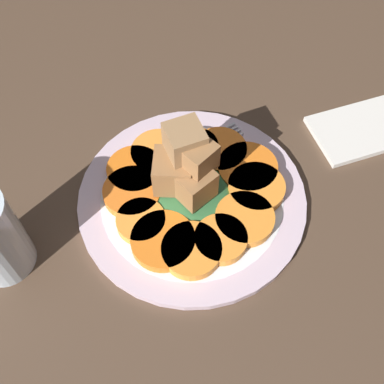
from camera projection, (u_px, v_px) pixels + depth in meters
The scene contains 17 objects.
table_slab at pixel (192, 205), 62.36cm from camera, with size 120.00×120.00×2.00cm, color #4C3828.
plate at pixel (192, 199), 61.08cm from camera, with size 28.86×28.86×1.05cm.
carrot_slice_0 at pixel (163, 241), 56.47cm from camera, with size 7.65×7.65×1.37cm, color orange.
carrot_slice_1 at pixel (192, 250), 55.80cm from camera, with size 7.11×7.11×1.37cm, color orange.
carrot_slice_2 at pixel (221, 239), 56.56cm from camera, with size 6.31×6.31×1.37cm, color orange.
carrot_slice_3 at pixel (245, 219), 58.05cm from camera, with size 7.23×7.23×1.37cm, color orange.
carrot_slice_4 at pixel (256, 188), 60.44cm from camera, with size 7.23×7.23×1.37cm, color orange.
carrot_slice_5 at pixel (247, 168), 62.07cm from camera, with size 7.77×7.77×1.37cm, color orange.
carrot_slice_6 at pixel (220, 151), 63.61cm from camera, with size 7.17×7.17×1.37cm, color orange.
carrot_slice_7 at pixel (196, 148), 63.88cm from camera, with size 6.02×6.02×1.37cm, color #D55F13.
carrot_slice_8 at pixel (159, 153), 63.39cm from camera, with size 7.29×7.29×1.37cm, color orange.
carrot_slice_9 at pixel (135, 171), 61.89cm from camera, with size 7.23×7.23×1.37cm, color orange.
carrot_slice_10 at pixel (132, 192), 60.09cm from camera, with size 7.32×7.32×1.37cm, color orange.
carrot_slice_11 at pixel (141, 221), 57.87cm from camera, with size 5.98×5.98×1.37cm, color orange.
center_pile at pixel (187, 174), 57.55cm from camera, with size 9.57×9.01×10.04cm.
fork at pixel (181, 157), 63.68cm from camera, with size 19.63×5.83×0.40cm.
napkin at pixel (365, 128), 67.47cm from camera, with size 14.84×8.91×0.80cm.
Camera 1 is at (10.51, 30.41, 54.44)cm, focal length 45.00 mm.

